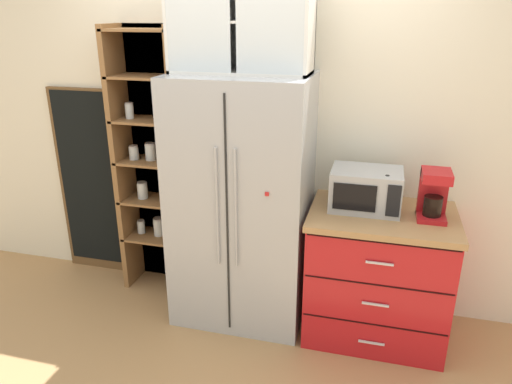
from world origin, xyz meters
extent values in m
plane|color=tan|center=(0.00, 0.00, 0.00)|extent=(10.80, 10.80, 0.00)
cube|color=silver|center=(0.00, 0.40, 1.27)|extent=(5.09, 0.10, 2.55)
cube|color=#ADAFB5|center=(0.00, 0.03, 0.86)|extent=(0.90, 0.63, 1.72)
cube|color=black|center=(0.00, -0.29, 0.86)|extent=(0.01, 0.01, 1.58)
cylinder|color=#ADAFB5|center=(-0.06, -0.30, 0.94)|extent=(0.02, 0.02, 0.77)
cylinder|color=#ADAFB5|center=(0.06, -0.30, 0.94)|extent=(0.02, 0.02, 0.77)
cube|color=red|center=(0.25, -0.29, 1.06)|extent=(0.02, 0.01, 0.02)
cube|color=brown|center=(-0.75, 0.37, 1.00)|extent=(0.56, 0.04, 2.00)
cube|color=olive|center=(-0.99, 0.21, 1.00)|extent=(0.04, 0.27, 2.00)
cube|color=olive|center=(-0.51, 0.21, 1.00)|extent=(0.04, 0.27, 2.00)
cube|color=olive|center=(-0.75, 0.21, 0.42)|extent=(0.50, 0.27, 0.02)
cylinder|color=silver|center=(-0.89, 0.23, 0.48)|extent=(0.06, 0.06, 0.10)
cylinder|color=white|center=(-0.89, 0.23, 0.46)|extent=(0.05, 0.05, 0.06)
cylinder|color=#B2B2B7|center=(-0.89, 0.23, 0.53)|extent=(0.06, 0.06, 0.01)
cylinder|color=silver|center=(-0.74, 0.23, 0.49)|extent=(0.08, 0.08, 0.13)
cylinder|color=#CCB78C|center=(-0.74, 0.23, 0.47)|extent=(0.07, 0.07, 0.09)
cylinder|color=#B2B2B7|center=(-0.74, 0.23, 0.56)|extent=(0.08, 0.08, 0.01)
cylinder|color=silver|center=(-0.60, 0.23, 0.49)|extent=(0.07, 0.07, 0.13)
cylinder|color=#382316|center=(-0.60, 0.23, 0.47)|extent=(0.06, 0.06, 0.09)
cylinder|color=#B2B2B7|center=(-0.60, 0.23, 0.56)|extent=(0.07, 0.07, 0.01)
cube|color=olive|center=(-0.75, 0.21, 0.73)|extent=(0.50, 0.27, 0.02)
cylinder|color=silver|center=(-0.84, 0.21, 0.79)|extent=(0.08, 0.08, 0.12)
cylinder|color=#E0C67F|center=(-0.84, 0.21, 0.78)|extent=(0.07, 0.07, 0.08)
cylinder|color=#B2B2B7|center=(-0.84, 0.21, 0.86)|extent=(0.07, 0.07, 0.01)
cylinder|color=silver|center=(-0.65, 0.23, 0.80)|extent=(0.06, 0.06, 0.13)
cylinder|color=beige|center=(-0.65, 0.23, 0.78)|extent=(0.05, 0.05, 0.09)
cylinder|color=#B2B2B7|center=(-0.65, 0.23, 0.87)|extent=(0.06, 0.06, 0.01)
cube|color=olive|center=(-0.75, 0.21, 1.04)|extent=(0.50, 0.27, 0.02)
cylinder|color=silver|center=(-0.88, 0.21, 1.09)|extent=(0.07, 0.07, 0.09)
cylinder|color=#B77A38|center=(-0.88, 0.21, 1.08)|extent=(0.06, 0.06, 0.06)
cylinder|color=#B2B2B7|center=(-0.88, 0.21, 1.14)|extent=(0.07, 0.07, 0.01)
cylinder|color=silver|center=(-0.76, 0.23, 1.10)|extent=(0.08, 0.08, 0.12)
cylinder|color=white|center=(-0.76, 0.23, 1.09)|extent=(0.07, 0.07, 0.08)
cylinder|color=#B2B2B7|center=(-0.76, 0.23, 1.17)|extent=(0.07, 0.07, 0.01)
cylinder|color=silver|center=(-0.61, 0.20, 1.10)|extent=(0.07, 0.07, 0.11)
cylinder|color=#2D2D2D|center=(-0.61, 0.20, 1.08)|extent=(0.06, 0.06, 0.08)
cylinder|color=#B2B2B7|center=(-0.61, 0.20, 1.16)|extent=(0.07, 0.07, 0.01)
cube|color=olive|center=(-0.75, 0.21, 1.34)|extent=(0.50, 0.27, 0.02)
cylinder|color=silver|center=(-0.88, 0.20, 1.40)|extent=(0.06, 0.06, 0.10)
cylinder|color=brown|center=(-0.88, 0.20, 1.39)|extent=(0.05, 0.05, 0.07)
cylinder|color=#B2B2B7|center=(-0.88, 0.20, 1.46)|extent=(0.06, 0.06, 0.01)
cube|color=olive|center=(-0.75, 0.21, 1.65)|extent=(0.50, 0.27, 0.02)
cube|color=olive|center=(-0.75, 0.21, 1.96)|extent=(0.50, 0.27, 0.02)
cube|color=red|center=(0.93, 0.03, 0.42)|extent=(0.89, 0.64, 0.84)
cube|color=tan|center=(0.93, 0.03, 0.86)|extent=(0.92, 0.67, 0.04)
cube|color=black|center=(0.93, -0.29, 0.27)|extent=(0.87, 0.00, 0.01)
cube|color=silver|center=(0.93, -0.30, 0.14)|extent=(0.16, 0.01, 0.01)
cube|color=black|center=(0.93, -0.29, 0.55)|extent=(0.87, 0.00, 0.01)
cube|color=silver|center=(0.93, -0.30, 0.42)|extent=(0.16, 0.01, 0.01)
cube|color=black|center=(0.93, -0.29, 0.83)|extent=(0.87, 0.00, 0.01)
cube|color=silver|center=(0.93, -0.30, 0.70)|extent=(0.16, 0.01, 0.01)
cube|color=#ADAFB5|center=(0.81, 0.08, 1.01)|extent=(0.44, 0.32, 0.26)
cube|color=black|center=(0.75, -0.08, 1.01)|extent=(0.26, 0.01, 0.17)
cube|color=black|center=(0.98, -0.08, 1.01)|extent=(0.08, 0.01, 0.20)
cube|color=red|center=(1.22, 0.01, 0.90)|extent=(0.17, 0.20, 0.03)
cube|color=red|center=(1.22, 0.08, 1.03)|extent=(0.17, 0.06, 0.30)
cube|color=red|center=(1.22, 0.01, 1.16)|extent=(0.17, 0.20, 0.06)
cylinder|color=black|center=(1.22, 0.00, 0.97)|extent=(0.11, 0.11, 0.12)
cylinder|color=#2D2D33|center=(0.93, -0.03, 0.92)|extent=(0.09, 0.09, 0.08)
torus|color=#2D2D33|center=(0.99, -0.03, 0.93)|extent=(0.05, 0.01, 0.05)
cylinder|color=navy|center=(0.93, 0.06, 0.97)|extent=(0.06, 0.06, 0.18)
cone|color=navy|center=(0.93, 0.06, 1.07)|extent=(0.06, 0.06, 0.04)
cylinder|color=navy|center=(0.93, 0.06, 1.10)|extent=(0.02, 0.02, 0.07)
cylinder|color=black|center=(0.93, 0.06, 1.14)|extent=(0.02, 0.02, 0.01)
cylinder|color=silver|center=(0.93, -0.01, 0.98)|extent=(0.06, 0.06, 0.18)
cone|color=silver|center=(0.93, -0.01, 1.07)|extent=(0.06, 0.06, 0.04)
cylinder|color=silver|center=(0.93, -0.01, 1.10)|extent=(0.02, 0.02, 0.07)
cylinder|color=black|center=(0.93, -0.01, 1.14)|extent=(0.02, 0.02, 0.01)
cube|color=silver|center=(0.00, 0.20, 2.02)|extent=(0.86, 0.02, 0.61)
cube|color=silver|center=(0.00, 0.05, 1.73)|extent=(0.86, 0.32, 0.02)
cube|color=silver|center=(-0.42, 0.05, 2.02)|extent=(0.02, 0.32, 0.61)
cube|color=silver|center=(0.42, 0.05, 2.02)|extent=(0.02, 0.32, 0.61)
cube|color=silver|center=(0.00, 0.05, 2.02)|extent=(0.83, 0.30, 0.02)
cube|color=silver|center=(-0.22, -0.10, 2.02)|extent=(0.40, 0.01, 0.57)
cube|color=silver|center=(0.22, -0.10, 2.02)|extent=(0.40, 0.01, 0.57)
cylinder|color=silver|center=(-0.30, 0.05, 1.74)|extent=(0.05, 0.05, 0.00)
cylinder|color=silver|center=(-0.30, 0.05, 1.77)|extent=(0.01, 0.01, 0.07)
cone|color=silver|center=(-0.30, 0.05, 1.83)|extent=(0.06, 0.06, 0.05)
cylinder|color=silver|center=(0.30, 0.05, 1.74)|extent=(0.05, 0.05, 0.00)
cylinder|color=silver|center=(0.30, 0.05, 1.77)|extent=(0.01, 0.01, 0.07)
cone|color=silver|center=(0.30, 0.05, 1.83)|extent=(0.06, 0.06, 0.05)
cylinder|color=white|center=(-0.26, 0.05, 2.06)|extent=(0.06, 0.06, 0.07)
cylinder|color=white|center=(-0.09, 0.05, 2.06)|extent=(0.06, 0.06, 0.07)
cylinder|color=white|center=(0.09, 0.05, 2.06)|extent=(0.06, 0.06, 0.07)
cylinder|color=white|center=(0.26, 0.05, 2.06)|extent=(0.06, 0.06, 0.07)
cube|color=brown|center=(-1.35, 0.33, 0.77)|extent=(0.60, 0.04, 1.53)
cube|color=black|center=(-1.35, 0.31, 0.80)|extent=(0.54, 0.01, 1.43)
camera|label=1|loc=(0.86, -2.85, 2.08)|focal=33.53mm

